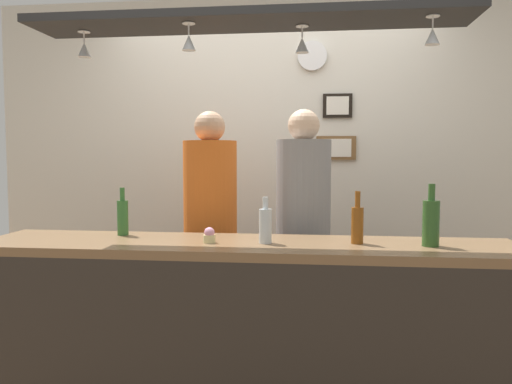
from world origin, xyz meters
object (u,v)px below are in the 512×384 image
picture_frame_lower_pair (336,148)px  cupcake (209,236)px  bottle_champagne_green (431,222)px  picture_frame_upper_small (338,106)px  wall_clock (312,56)px  person_right_grey_shirt (303,216)px  person_middle_orange_shirt (210,216)px  bottle_beer_amber_tall (357,223)px  bottle_soda_clear (265,225)px  bottle_beer_green_import (123,216)px

picture_frame_lower_pair → cupcake: bearing=-115.1°
bottle_champagne_green → picture_frame_upper_small: (-0.39, 1.41, 0.69)m
wall_clock → picture_frame_lower_pair: bearing=1.9°
person_right_grey_shirt → wall_clock: 1.36m
person_middle_orange_shirt → bottle_beer_amber_tall: person_middle_orange_shirt is taller
picture_frame_upper_small → bottle_soda_clear: bearing=-106.0°
bottle_beer_green_import → bottle_beer_amber_tall: bearing=-5.4°
person_middle_orange_shirt → bottle_soda_clear: 0.79m
picture_frame_lower_pair → picture_frame_upper_small: bearing=0.0°
cupcake → wall_clock: bearing=71.1°
bottle_soda_clear → wall_clock: bearing=81.4°
bottle_champagne_green → bottle_beer_green_import: 1.60m
wall_clock → cupcake: bearing=-108.9°
bottle_champagne_green → wall_clock: bearing=112.4°
bottle_beer_green_import → cupcake: bearing=-19.2°
bottle_beer_amber_tall → person_middle_orange_shirt: bearing=144.2°
bottle_beer_amber_tall → cupcake: bearing=-175.0°
bottle_beer_green_import → picture_frame_lower_pair: 1.78m
bottle_beer_green_import → picture_frame_lower_pair: size_ratio=0.87×
person_middle_orange_shirt → bottle_beer_amber_tall: (0.87, -0.63, 0.05)m
cupcake → picture_frame_lower_pair: size_ratio=0.26×
bottle_champagne_green → cupcake: size_ratio=3.85×
bottle_champagne_green → cupcake: bearing=-178.3°
bottle_beer_amber_tall → wall_clock: 1.77m
person_middle_orange_shirt → picture_frame_upper_small: bearing=42.3°
cupcake → picture_frame_upper_small: (0.69, 1.44, 0.77)m
person_right_grey_shirt → wall_clock: (0.04, 0.75, 1.13)m
person_middle_orange_shirt → person_right_grey_shirt: person_right_grey_shirt is taller
bottle_beer_amber_tall → wall_clock: size_ratio=1.18×
person_middle_orange_shirt → person_right_grey_shirt: 0.59m
person_middle_orange_shirt → picture_frame_lower_pair: (0.82, 0.75, 0.44)m
bottle_champagne_green → bottle_soda_clear: 0.79m
person_right_grey_shirt → bottle_soda_clear: person_right_grey_shirt is taller
person_middle_orange_shirt → wall_clock: bearing=49.7°
picture_frame_upper_small → picture_frame_lower_pair: bearing=180.0°
person_right_grey_shirt → wall_clock: wall_clock is taller
bottle_beer_amber_tall → picture_frame_upper_small: 1.55m
person_right_grey_shirt → bottle_champagne_green: person_right_grey_shirt is taller
picture_frame_upper_small → bottle_beer_green_import: bearing=-133.6°
picture_frame_lower_pair → person_middle_orange_shirt: bearing=-137.4°
person_right_grey_shirt → cupcake: bearing=-123.0°
person_middle_orange_shirt → picture_frame_upper_small: picture_frame_upper_small is taller
cupcake → bottle_champagne_green: bearing=1.7°
bottle_beer_green_import → picture_frame_lower_pair: bearing=46.5°
wall_clock → bottle_champagne_green: bearing=-67.6°
person_middle_orange_shirt → bottle_soda_clear: person_middle_orange_shirt is taller
person_right_grey_shirt → cupcake: 0.82m
bottle_beer_green_import → cupcake: (0.52, -0.18, -0.07)m
person_middle_orange_shirt → bottle_beer_green_import: 0.64m
person_right_grey_shirt → bottle_beer_amber_tall: (0.28, -0.63, 0.05)m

